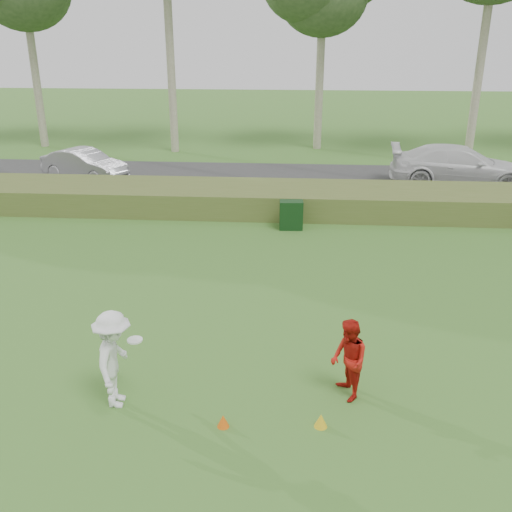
# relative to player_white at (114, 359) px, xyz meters

# --- Properties ---
(ground) EXTENTS (120.00, 120.00, 0.00)m
(ground) POSITION_rel_player_white_xyz_m (2.19, 0.18, -0.92)
(ground) COLOR #326622
(ground) RESTS_ON ground
(reed_strip) EXTENTS (80.00, 3.00, 0.90)m
(reed_strip) POSITION_rel_player_white_xyz_m (2.19, 12.18, -0.47)
(reed_strip) COLOR #485A24
(reed_strip) RESTS_ON ground
(park_road) EXTENTS (80.00, 6.00, 0.06)m
(park_road) POSITION_rel_player_white_xyz_m (2.19, 17.18, -0.89)
(park_road) COLOR #2D2D2D
(park_road) RESTS_ON ground
(player_white) EXTENTS (0.91, 1.23, 1.83)m
(player_white) POSITION_rel_player_white_xyz_m (0.00, 0.00, 0.00)
(player_white) COLOR white
(player_white) RESTS_ON ground
(player_red) EXTENTS (0.79, 0.90, 1.55)m
(player_red) POSITION_rel_player_white_xyz_m (4.15, 0.51, -0.14)
(player_red) COLOR #B2170F
(player_red) RESTS_ON ground
(cone_orange) EXTENTS (0.21, 0.21, 0.23)m
(cone_orange) POSITION_rel_player_white_xyz_m (1.98, -0.52, -0.80)
(cone_orange) COLOR #E85A0C
(cone_orange) RESTS_ON ground
(cone_yellow) EXTENTS (0.23, 0.23, 0.25)m
(cone_yellow) POSITION_rel_player_white_xyz_m (3.65, -0.40, -0.79)
(cone_yellow) COLOR gold
(cone_yellow) RESTS_ON ground
(utility_cabinet) EXTENTS (0.81, 0.53, 0.98)m
(utility_cabinet) POSITION_rel_player_white_xyz_m (2.95, 10.10, -0.43)
(utility_cabinet) COLOR black
(utility_cabinet) RESTS_ON ground
(car_mid) EXTENTS (4.31, 2.92, 1.34)m
(car_mid) POSITION_rel_player_white_xyz_m (-6.48, 16.28, -0.19)
(car_mid) COLOR #B7B7BB
(car_mid) RESTS_ON park_road
(car_right) EXTENTS (6.08, 3.01, 1.70)m
(car_right) POSITION_rel_player_white_xyz_m (10.07, 16.37, -0.01)
(car_right) COLOR silver
(car_right) RESTS_ON park_road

